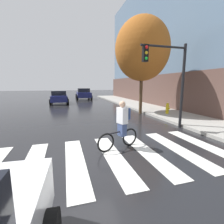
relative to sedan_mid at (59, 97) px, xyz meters
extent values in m
plane|color=black|center=(0.98, -15.60, -0.79)|extent=(120.00, 120.00, 0.00)
cube|color=silver|center=(-0.36, -15.60, -0.78)|extent=(0.55, 3.57, 0.01)
cube|color=silver|center=(0.82, -15.60, -0.78)|extent=(0.55, 3.57, 0.01)
cube|color=silver|center=(1.99, -15.60, -0.78)|extent=(0.55, 3.57, 0.01)
cube|color=silver|center=(3.17, -15.60, -0.78)|extent=(0.55, 3.57, 0.01)
cube|color=silver|center=(4.35, -15.60, -0.78)|extent=(0.55, 3.57, 0.01)
cube|color=silver|center=(5.52, -15.60, -0.78)|extent=(0.55, 3.57, 0.01)
cube|color=navy|center=(0.00, 0.03, -0.12)|extent=(1.82, 4.43, 0.67)
cube|color=black|center=(0.00, -0.11, 0.47)|extent=(1.60, 2.13, 0.53)
cylinder|color=black|center=(-0.94, 1.44, -0.46)|extent=(0.24, 0.65, 0.65)
cylinder|color=black|center=(0.91, 1.46, -0.46)|extent=(0.24, 0.65, 0.65)
cylinder|color=black|center=(-0.91, -1.39, -0.46)|extent=(0.24, 0.65, 0.65)
cylinder|color=black|center=(0.94, -1.37, -0.46)|extent=(0.24, 0.65, 0.65)
cube|color=navy|center=(3.43, 4.97, -0.06)|extent=(2.06, 4.87, 0.73)
cube|color=black|center=(3.43, 4.82, 0.59)|extent=(1.79, 2.35, 0.58)
cylinder|color=black|center=(2.46, 6.54, -0.43)|extent=(0.27, 0.72, 0.71)
cylinder|color=black|center=(4.48, 6.49, -0.43)|extent=(0.27, 0.72, 0.71)
cylinder|color=black|center=(2.38, 3.46, -0.43)|extent=(0.27, 0.72, 0.71)
cylinder|color=black|center=(4.40, 3.41, -0.43)|extent=(0.27, 0.72, 0.71)
torus|color=black|center=(2.85, -14.86, -0.46)|extent=(0.65, 0.26, 0.66)
torus|color=black|center=(1.85, -15.19, -0.46)|extent=(0.65, 0.26, 0.66)
cylinder|color=black|center=(2.35, -15.02, -0.18)|extent=(0.86, 0.33, 0.05)
cylinder|color=black|center=(2.50, -14.97, -0.11)|extent=(0.04, 0.04, 0.45)
cube|color=#384772|center=(2.50, -14.97, -0.06)|extent=(0.28, 0.33, 0.56)
cube|color=silver|center=(2.50, -14.97, 0.39)|extent=(0.34, 0.42, 0.56)
sphere|color=tan|center=(2.50, -14.97, 0.79)|extent=(0.22, 0.22, 0.22)
cube|color=navy|center=(2.67, -14.92, 0.44)|extent=(0.24, 0.32, 0.40)
cylinder|color=black|center=(6.38, -13.23, 1.31)|extent=(0.14, 0.14, 4.20)
cylinder|color=black|center=(5.18, -13.23, 3.21)|extent=(2.40, 0.10, 0.10)
cube|color=black|center=(4.22, -13.23, 2.86)|extent=(0.24, 0.20, 0.76)
sphere|color=red|center=(4.22, -13.34, 3.10)|extent=(0.14, 0.14, 0.14)
sphere|color=gold|center=(4.22, -13.34, 2.86)|extent=(0.14, 0.14, 0.14)
sphere|color=green|center=(4.22, -13.34, 2.62)|extent=(0.14, 0.14, 0.14)
cylinder|color=gold|center=(7.74, -10.20, -0.31)|extent=(0.22, 0.22, 0.65)
sphere|color=gold|center=(7.74, -10.20, 0.05)|extent=(0.18, 0.18, 0.18)
cylinder|color=gold|center=(7.90, -10.20, -0.28)|extent=(0.12, 0.09, 0.09)
cylinder|color=#4C3823|center=(6.21, -8.94, 0.81)|extent=(0.24, 0.24, 3.19)
ellipsoid|color=#A5591E|center=(6.21, -8.94, 3.99)|extent=(3.97, 3.97, 4.56)
cube|color=brown|center=(18.43, -2.52, 0.81)|extent=(17.71, 23.79, 3.20)
cube|color=slate|center=(18.43, -2.52, 7.89)|extent=(17.36, 23.31, 10.96)
camera|label=1|loc=(0.60, -20.15, 1.46)|focal=25.82mm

